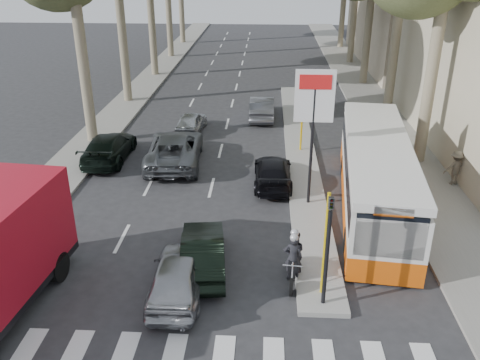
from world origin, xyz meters
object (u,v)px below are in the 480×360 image
object	(u,v)px
dark_hatchback	(203,252)
city_bus	(376,174)
silver_hatchback	(178,275)
motorcycle	(293,256)

from	to	relation	value
dark_hatchback	city_bus	distance (m)	7.93
dark_hatchback	silver_hatchback	bearing A→B (deg)	59.55
silver_hatchback	dark_hatchback	size ratio (longest dim) A/B	0.99
silver_hatchback	dark_hatchback	world-z (taller)	silver_hatchback
city_bus	motorcycle	world-z (taller)	city_bus
dark_hatchback	city_bus	bearing A→B (deg)	-150.37
motorcycle	silver_hatchback	bearing A→B (deg)	-158.66
silver_hatchback	motorcycle	bearing A→B (deg)	-164.78
dark_hatchback	motorcycle	xyz separation A→B (m)	(2.92, -0.33, 0.14)
city_bus	silver_hatchback	bearing A→B (deg)	-132.57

